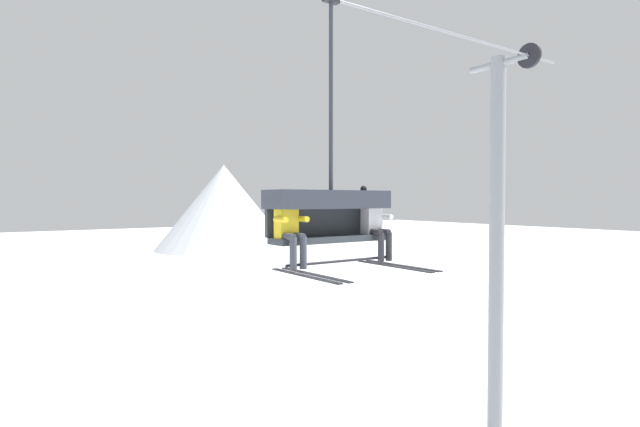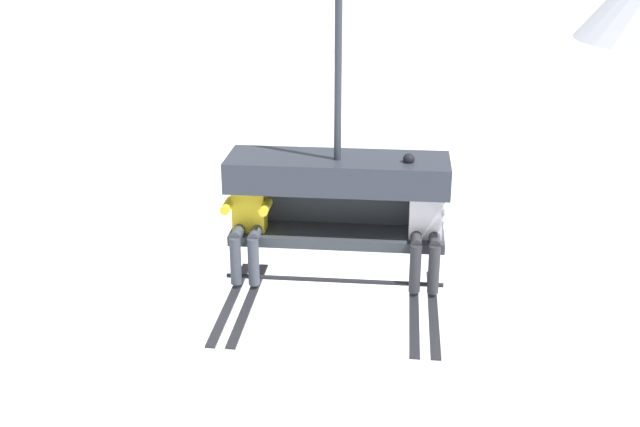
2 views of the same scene
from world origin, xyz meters
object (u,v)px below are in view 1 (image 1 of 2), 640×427
at_px(lift_tower_far, 497,245).
at_px(skier_white, 376,224).
at_px(skier_yellow, 291,228).
at_px(chairlift_chair, 328,205).

height_order(lift_tower_far, skier_white, lift_tower_far).
relative_size(skier_yellow, skier_white, 1.00).
relative_size(lift_tower_far, skier_white, 5.65).
height_order(chairlift_chair, skier_white, chairlift_chair).
distance_m(lift_tower_far, chairlift_chair, 5.71).
relative_size(lift_tower_far, skier_yellow, 5.65).
xyz_separation_m(lift_tower_far, skier_yellow, (-6.44, -0.93, 0.67)).
bearing_deg(skier_white, chairlift_chair, 166.13).
distance_m(lift_tower_far, skier_yellow, 6.54).
distance_m(chairlift_chair, skier_white, 0.95).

